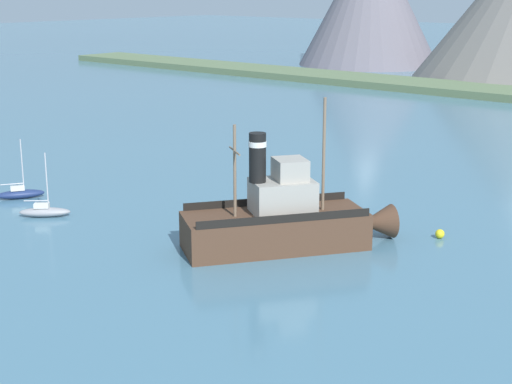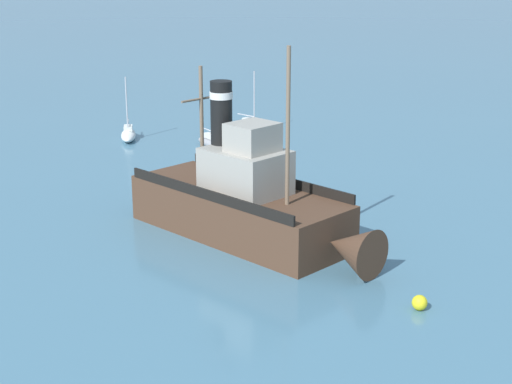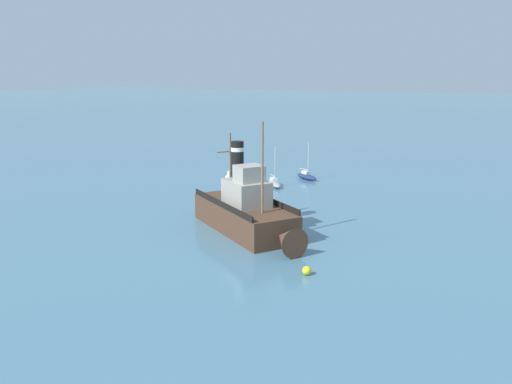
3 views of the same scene
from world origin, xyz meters
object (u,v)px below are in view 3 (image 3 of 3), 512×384
sailboat_grey (274,183)px  sailboat_navy (307,176)px  mooring_buoy (307,271)px  old_tugboat (247,212)px  sailboat_white (230,176)px

sailboat_grey → sailboat_navy: (-5.96, 1.77, 0.00)m
sailboat_navy → mooring_buoy: 33.57m
old_tugboat → sailboat_white: size_ratio=2.83×
sailboat_grey → mooring_buoy: sailboat_grey is taller
sailboat_grey → sailboat_white: 7.16m
mooring_buoy → old_tugboat: bearing=-129.2°
mooring_buoy → sailboat_white: bearing=-140.6°
old_tugboat → sailboat_navy: old_tugboat is taller
sailboat_navy → mooring_buoy: sailboat_navy is taller
sailboat_grey → sailboat_white: size_ratio=1.00×
sailboat_white → sailboat_navy: (-4.55, 8.79, 0.00)m
sailboat_white → mooring_buoy: bearing=39.4°
sailboat_grey → sailboat_navy: bearing=163.4°
sailboat_grey → sailboat_navy: size_ratio=1.00×
old_tugboat → sailboat_white: old_tugboat is taller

